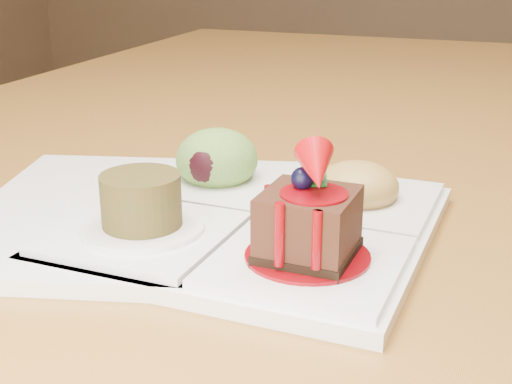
% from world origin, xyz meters
% --- Properties ---
extents(dining_table, '(1.00, 1.80, 0.75)m').
position_xyz_m(dining_table, '(0.00, 0.00, 0.68)').
color(dining_table, '#A26C29').
rests_on(dining_table, ground).
extents(sampler_plate, '(0.28, 0.28, 0.10)m').
position_xyz_m(sampler_plate, '(0.09, -0.29, 0.77)').
color(sampler_plate, white).
rests_on(sampler_plate, dining_table).
extents(second_plate, '(0.34, 0.34, 0.01)m').
position_xyz_m(second_plate, '(-0.01, -0.30, 0.76)').
color(second_plate, white).
rests_on(second_plate, dining_table).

